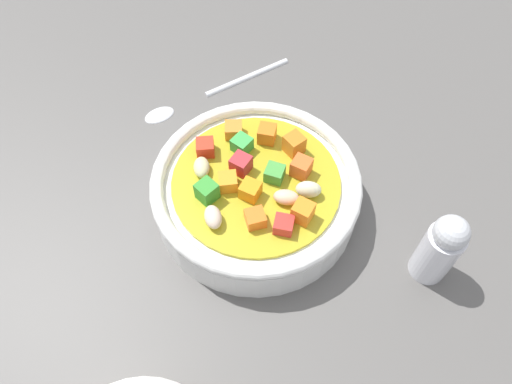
% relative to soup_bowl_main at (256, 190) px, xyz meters
% --- Properties ---
extents(ground_plane, '(1.40, 1.40, 0.02)m').
position_rel_soup_bowl_main_xyz_m(ground_plane, '(-0.00, -0.00, -0.04)').
color(ground_plane, '#565451').
extents(soup_bowl_main, '(0.21, 0.21, 0.06)m').
position_rel_soup_bowl_main_xyz_m(soup_bowl_main, '(0.00, 0.00, 0.00)').
color(soup_bowl_main, white).
rests_on(soup_bowl_main, ground_plane).
extents(spoon, '(0.08, 0.20, 0.01)m').
position_rel_soup_bowl_main_xyz_m(spoon, '(-0.17, -0.02, -0.02)').
color(spoon, silver).
rests_on(spoon, ground_plane).
extents(pepper_shaker, '(0.03, 0.03, 0.09)m').
position_rel_soup_bowl_main_xyz_m(pepper_shaker, '(0.11, 0.15, 0.02)').
color(pepper_shaker, silver).
rests_on(pepper_shaker, ground_plane).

